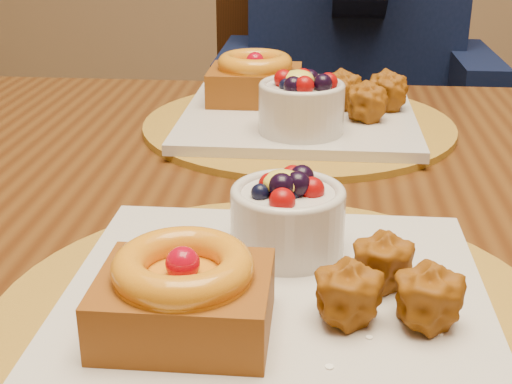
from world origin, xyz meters
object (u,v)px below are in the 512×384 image
place_setting_far (296,107)px  chair_far (300,168)px  dining_table (288,268)px  place_setting_near (272,292)px

place_setting_far → chair_far: size_ratio=0.42×
dining_table → place_setting_near: (-0.00, -0.22, 0.10)m
chair_far → dining_table: bearing=-76.0°
dining_table → place_setting_near: size_ratio=4.21×
place_setting_near → place_setting_far: size_ratio=1.00×
place_setting_near → place_setting_far: 0.43m
place_setting_near → chair_far: chair_far is taller
place_setting_near → place_setting_far: bearing=90.1°
dining_table → place_setting_far: (-0.00, 0.21, 0.10)m
dining_table → place_setting_far: 0.24m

